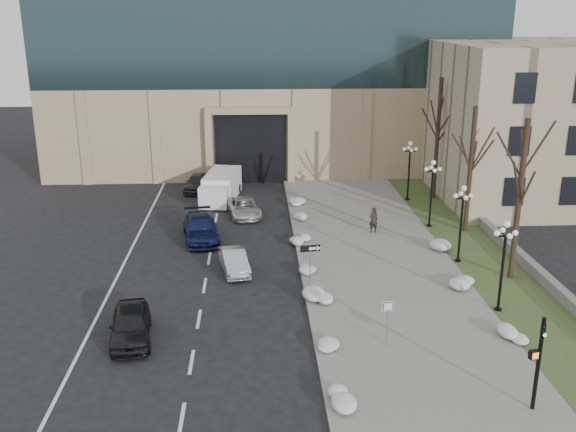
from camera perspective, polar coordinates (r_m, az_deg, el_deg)
name	(u,v)px	position (r m, az deg, el deg)	size (l,w,h in m)	color
ground	(349,383)	(26.75, 5.49, -14.60)	(160.00, 160.00, 0.00)	black
sidewalk	(373,254)	(39.66, 7.57, -3.40)	(9.00, 40.00, 0.12)	gray
curb	(300,256)	(39.09, 1.06, -3.54)	(0.30, 40.00, 0.14)	gray
grass_strip	(477,252)	(41.34, 16.48, -3.13)	(4.00, 40.00, 0.10)	#394C26
stone_wall	(498,236)	(43.68, 18.14, -1.74)	(0.50, 30.00, 0.70)	slate
classical_building	(572,118)	(57.07, 23.94, 7.94)	(22.00, 18.12, 12.00)	tan
car_a	(131,325)	(30.27, -13.82, -9.35)	(1.77, 4.40, 1.50)	black
car_b	(234,261)	(36.85, -4.80, -4.04)	(1.33, 3.82, 1.26)	#ADB0B5
car_c	(201,228)	(42.18, -7.77, -1.08)	(2.13, 5.25, 1.52)	navy
car_d	(244,208)	(46.73, -3.95, 0.75)	(2.08, 4.50, 1.25)	silver
car_e	(197,182)	(53.64, -8.05, 2.97)	(1.70, 4.23, 1.44)	#2F3035
pedestrian	(373,220)	(43.09, 7.61, -0.35)	(0.63, 0.42, 1.74)	black
box_truck	(221,187)	(50.94, -5.99, 2.57)	(3.15, 6.71, 2.05)	white
one_way_sign	(314,254)	(32.88, 2.29, -3.43)	(1.09, 0.32, 2.91)	slate
keep_sign	(388,314)	(28.78, 8.84, -8.57)	(0.47, 0.06, 2.20)	slate
traffic_signal	(537,366)	(25.70, 21.27, -12.31)	(0.67, 0.88, 3.88)	black
snow_clump_a	(333,401)	(25.15, 4.05, -16.07)	(1.10, 1.60, 0.36)	silver
snow_clump_b	(334,344)	(28.81, 4.08, -11.32)	(1.10, 1.60, 0.36)	silver
snow_clump_c	(317,298)	(33.06, 2.61, -7.27)	(1.10, 1.60, 0.36)	silver
snow_clump_d	(308,271)	(36.33, 1.77, -4.87)	(1.10, 1.60, 0.36)	silver
snow_clump_e	(302,241)	(40.90, 1.21, -2.21)	(1.10, 1.60, 0.36)	silver
snow_clump_f	(299,216)	(45.71, 0.99, -0.03)	(1.10, 1.60, 0.36)	silver
snow_clump_g	(293,203)	(48.89, 0.43, 1.17)	(1.10, 1.60, 0.36)	silver
snow_clump_h	(509,335)	(31.13, 19.01, -9.98)	(1.10, 1.60, 0.36)	silver
snow_clump_i	(462,284)	(35.86, 15.25, -5.84)	(1.10, 1.60, 0.36)	silver
snow_clump_j	(439,244)	(41.43, 13.30, -2.44)	(1.10, 1.60, 0.36)	silver
lamppost_a	(504,254)	(32.73, 18.64, -3.24)	(1.18, 1.18, 4.76)	black
lamppost_b	(462,214)	(38.49, 15.20, 0.21)	(1.18, 1.18, 4.76)	black
lamppost_c	(432,185)	(44.45, 12.67, 2.74)	(1.18, 1.18, 4.76)	black
lamppost_d	(409,163)	(50.55, 10.74, 4.66)	(1.18, 1.18, 4.76)	black
tree_near	(522,178)	(36.29, 20.05, 3.21)	(3.20, 3.20, 9.00)	black
tree_mid	(472,152)	(43.63, 16.03, 5.48)	(3.20, 3.20, 8.50)	black
tree_far	(439,122)	(51.00, 13.24, 8.15)	(3.20, 3.20, 9.50)	black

